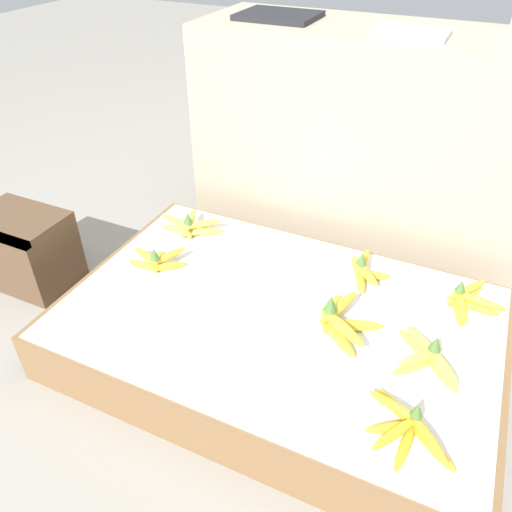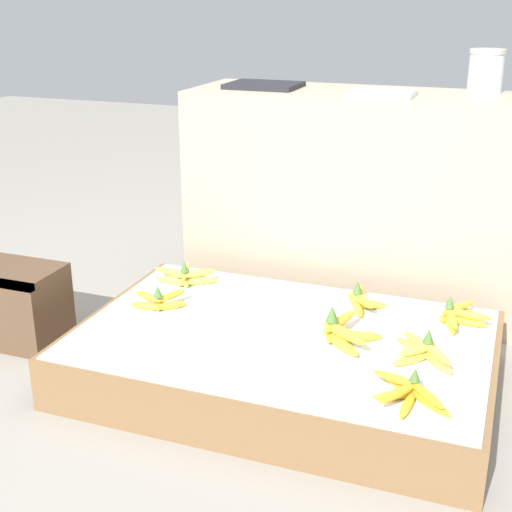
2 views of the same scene
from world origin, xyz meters
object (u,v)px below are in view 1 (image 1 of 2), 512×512
Objects in this scene: banana_bunch_middle_left at (157,260)px; banana_bunch_back_left at (190,226)px; banana_bunch_middle_right at (427,357)px; banana_bunch_back_right at (467,300)px; foam_tray_white at (411,32)px; banana_bunch_front_right at (407,428)px; banana_bunch_middle_midright at (339,320)px; banana_bunch_back_midright at (364,270)px; wooden_crate at (25,249)px.

banana_bunch_back_left is (-0.01, 0.22, -0.00)m from banana_bunch_middle_left.
banana_bunch_middle_right reaches higher than banana_bunch_back_right.
banana_bunch_front_right is at bearing -72.96° from foam_tray_white.
banana_bunch_front_right is at bearing -18.42° from banana_bunch_middle_left.
banana_bunch_middle_right is at bearing -7.74° from banana_bunch_middle_midright.
banana_bunch_back_midright is (0.61, 0.23, 0.00)m from banana_bunch_middle_left.
banana_bunch_front_right is 1.19× the size of banana_bunch_back_midright.
banana_bunch_middle_midright is at bearing -21.53° from banana_bunch_back_left.
banana_bunch_middle_right is 0.90m from banana_bunch_back_left.
banana_bunch_middle_left is at bearing -159.66° from banana_bunch_back_midright.
banana_bunch_front_right is at bearing -97.96° from banana_bunch_back_right.
banana_bunch_back_midright reaches higher than banana_bunch_back_left.
banana_bunch_middle_midright is 0.25m from banana_bunch_back_midright.
foam_tray_white reaches higher than wooden_crate.
banana_bunch_middle_midright reaches higher than banana_bunch_front_right.
banana_bunch_front_right is 0.35m from banana_bunch_middle_midright.
banana_bunch_back_midright is 0.31m from banana_bunch_back_right.
foam_tray_white reaches higher than banana_bunch_back_midright.
foam_tray_white is (0.58, 0.40, 0.61)m from banana_bunch_back_left.
banana_bunch_middle_left is 0.77× the size of banana_bunch_back_left.
banana_bunch_middle_left is (-0.85, 0.28, 0.00)m from banana_bunch_front_right.
wooden_crate is 1.65× the size of banana_bunch_back_midright.
foam_tray_white reaches higher than banana_bunch_back_right.
foam_tray_white is (1.08, 0.70, 0.67)m from wooden_crate.
wooden_crate is 1.37m from banana_bunch_front_right.
wooden_crate is 1.12m from banana_bunch_middle_midright.
banana_bunch_front_right is at bearing -90.80° from banana_bunch_middle_right.
banana_bunch_middle_left is at bearing 177.65° from banana_bunch_middle_midright.
wooden_crate is at bearing -177.41° from banana_bunch_middle_midright.
banana_bunch_back_right is (0.07, 0.27, -0.00)m from banana_bunch_middle_right.
banana_bunch_middle_right is (0.24, -0.03, -0.00)m from banana_bunch_middle_midright.
banana_bunch_back_left is 0.93m from banana_bunch_back_right.
banana_bunch_middle_left is 0.85× the size of foam_tray_white.
foam_tray_white reaches higher than banana_bunch_front_right.
banana_bunch_back_midright is 0.73m from foam_tray_white.
foam_tray_white is at bearing 93.66° from banana_bunch_middle_midright.
banana_bunch_middle_left is 0.80× the size of banana_bunch_back_right.
banana_bunch_front_right is 0.22m from banana_bunch_middle_right.
banana_bunch_middle_right is (0.85, -0.06, 0.00)m from banana_bunch_middle_left.
banana_bunch_back_left is at bearing -179.39° from banana_bunch_back_midright.
banana_bunch_front_right is 1.23× the size of banana_bunch_middle_left.
banana_bunch_middle_right is 0.89× the size of foam_tray_white.
banana_bunch_back_midright is (-0.24, 0.28, -0.00)m from banana_bunch_middle_right.
banana_bunch_front_right is at bearing -30.36° from banana_bunch_back_left.
banana_bunch_back_left is at bearing 30.68° from wooden_crate.
banana_bunch_front_right is (1.35, -0.21, 0.06)m from wooden_crate.
banana_bunch_middle_midright is at bearing -90.07° from banana_bunch_back_midright.
banana_bunch_middle_right is at bearing -49.95° from banana_bunch_back_midright.
banana_bunch_back_midright reaches higher than banana_bunch_back_right.
wooden_crate is 1.36× the size of banana_bunch_middle_midright.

